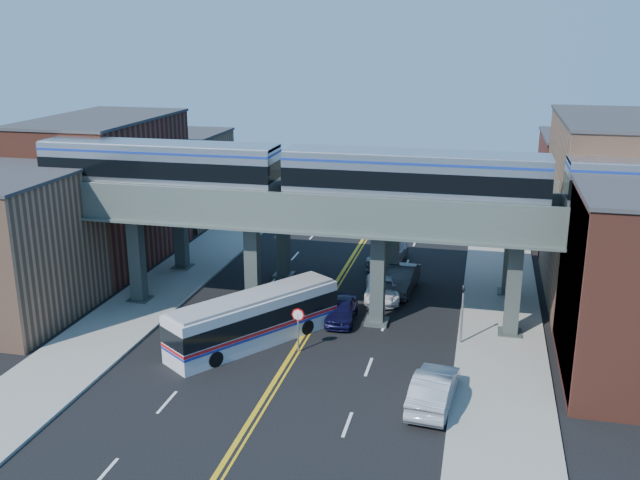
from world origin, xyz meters
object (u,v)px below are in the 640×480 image
object	(u,v)px
car_lane_a	(342,310)
car_parked_curb	(434,389)
car_lane_b	(401,279)
car_lane_c	(382,289)
transit_bus	(254,320)
car_lane_d	(388,253)
stop_sign	(298,323)
traffic_signal	(463,308)
transit_train	(414,178)

from	to	relation	value
car_lane_a	car_parked_curb	distance (m)	11.21
car_lane_b	car_lane_c	xyz separation A→B (m)	(-1.03, -1.68, -0.18)
car_lane_c	transit_bus	bearing A→B (deg)	-132.63
car_lane_d	car_lane_a	bearing A→B (deg)	-89.93
car_lane_d	car_parked_curb	world-z (taller)	car_parked_curb
transit_bus	car_parked_curb	world-z (taller)	transit_bus
stop_sign	transit_bus	distance (m)	2.87
transit_bus	car_lane_a	xyz separation A→B (m)	(4.29, 4.30, -0.70)
traffic_signal	stop_sign	bearing A→B (deg)	-161.37
transit_train	car_lane_c	xyz separation A→B (m)	(-2.27, 4.30, -8.57)
transit_train	car_lane_c	size ratio (longest dim) A/B	9.40
car_lane_c	car_parked_curb	xyz separation A→B (m)	(4.50, -13.59, 0.17)
transit_bus	car_lane_b	size ratio (longest dim) A/B	1.92
car_lane_d	traffic_signal	bearing A→B (deg)	-60.09
car_lane_a	car_lane_c	world-z (taller)	car_lane_a
transit_train	car_parked_curb	world-z (taller)	transit_train
stop_sign	car_lane_d	distance (m)	17.12
transit_train	traffic_signal	xyz separation A→B (m)	(3.23, -2.00, -6.96)
car_lane_a	car_lane_b	xyz separation A→B (m)	(2.93, 6.06, 0.14)
car_lane_b	car_lane_c	distance (m)	1.97
traffic_signal	car_lane_d	bearing A→B (deg)	113.96
transit_train	traffic_signal	bearing A→B (deg)	-31.77
car_lane_a	car_lane_d	distance (m)	12.02
traffic_signal	car_lane_c	bearing A→B (deg)	131.09
car_lane_b	car_lane_d	distance (m)	6.14
car_lane_d	car_lane_c	bearing A→B (deg)	-78.98
transit_train	car_lane_a	distance (m)	9.49
transit_bus	car_lane_a	size ratio (longest dim) A/B	2.37
stop_sign	car_parked_curb	distance (m)	9.04
car_lane_d	car_parked_curb	bearing A→B (deg)	-70.33
stop_sign	transit_train	bearing A→B (deg)	41.40
car_lane_b	car_lane_d	xyz separation A→B (m)	(-1.70, 5.90, -0.03)
stop_sign	traffic_signal	bearing A→B (deg)	18.63
car_lane_c	car_lane_d	bearing A→B (deg)	87.92
traffic_signal	transit_bus	bearing A→B (deg)	-168.46
transit_bus	car_parked_curb	xyz separation A→B (m)	(10.69, -4.90, -0.56)
transit_bus	car_lane_d	bearing A→B (deg)	16.71
car_lane_d	car_parked_curb	size ratio (longest dim) A/B	1.10
traffic_signal	transit_train	bearing A→B (deg)	148.23
transit_train	car_lane_d	distance (m)	14.85
transit_train	car_lane_a	world-z (taller)	transit_train
transit_train	car_lane_a	size ratio (longest dim) A/B	10.92
transit_train	car_lane_d	size ratio (longest dim) A/B	8.07
traffic_signal	car_lane_a	size ratio (longest dim) A/B	0.95
transit_train	transit_bus	distance (m)	12.33
transit_bus	car_parked_curb	distance (m)	11.77
transit_bus	traffic_signal	bearing A→B (deg)	-43.00
transit_train	transit_bus	xyz separation A→B (m)	(-8.46, -4.39, -7.83)
car_lane_b	transit_bus	bearing A→B (deg)	-120.10
car_lane_b	car_lane_d	bearing A→B (deg)	110.83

